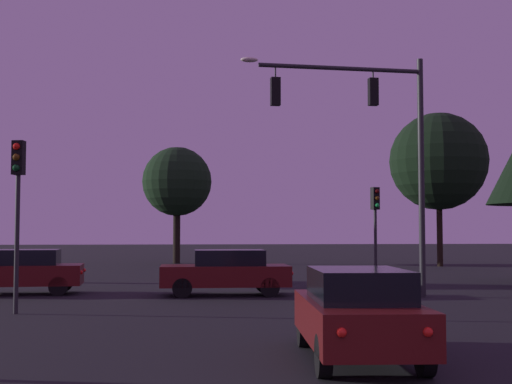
{
  "coord_description": "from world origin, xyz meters",
  "views": [
    {
      "loc": [
        -1.78,
        -5.67,
        2.14
      ],
      "look_at": [
        0.67,
        18.44,
        3.52
      ],
      "focal_mm": 48.64,
      "sensor_mm": 36.0,
      "label": 1
    }
  ],
  "objects_px": {
    "car_nearside_lane": "(357,312)",
    "car_crossing_left": "(226,271)",
    "traffic_light_corner_right": "(18,191)",
    "car_crossing_right": "(22,271)",
    "traffic_light_corner_left": "(376,215)",
    "traffic_signal_mast_arm": "(375,130)",
    "tree_right_cluster": "(439,162)",
    "tree_behind_sign": "(177,182)"
  },
  "relations": [
    {
      "from": "traffic_light_corner_left",
      "to": "car_nearside_lane",
      "type": "height_order",
      "value": "traffic_light_corner_left"
    },
    {
      "from": "car_crossing_left",
      "to": "car_crossing_right",
      "type": "xyz_separation_m",
      "value": [
        -6.91,
        1.06,
        -0.0
      ]
    },
    {
      "from": "traffic_signal_mast_arm",
      "to": "tree_right_cluster",
      "type": "height_order",
      "value": "tree_right_cluster"
    },
    {
      "from": "tree_behind_sign",
      "to": "traffic_light_corner_right",
      "type": "bearing_deg",
      "value": -97.76
    },
    {
      "from": "traffic_signal_mast_arm",
      "to": "tree_behind_sign",
      "type": "height_order",
      "value": "traffic_signal_mast_arm"
    },
    {
      "from": "traffic_signal_mast_arm",
      "to": "tree_behind_sign",
      "type": "bearing_deg",
      "value": 105.33
    },
    {
      "from": "tree_behind_sign",
      "to": "tree_right_cluster",
      "type": "height_order",
      "value": "tree_right_cluster"
    },
    {
      "from": "traffic_light_corner_left",
      "to": "car_crossing_left",
      "type": "distance_m",
      "value": 7.64
    },
    {
      "from": "traffic_light_corner_right",
      "to": "tree_behind_sign",
      "type": "distance_m",
      "value": 28.18
    },
    {
      "from": "traffic_light_corner_left",
      "to": "car_crossing_right",
      "type": "relative_size",
      "value": 0.92
    },
    {
      "from": "tree_right_cluster",
      "to": "car_crossing_right",
      "type": "bearing_deg",
      "value": -141.5
    },
    {
      "from": "tree_behind_sign",
      "to": "tree_right_cluster",
      "type": "distance_m",
      "value": 16.97
    },
    {
      "from": "traffic_light_corner_left",
      "to": "traffic_light_corner_right",
      "type": "height_order",
      "value": "traffic_light_corner_right"
    },
    {
      "from": "car_nearside_lane",
      "to": "car_crossing_left",
      "type": "distance_m",
      "value": 12.04
    },
    {
      "from": "car_nearside_lane",
      "to": "car_crossing_right",
      "type": "relative_size",
      "value": 1.01
    },
    {
      "from": "tree_behind_sign",
      "to": "tree_right_cluster",
      "type": "relative_size",
      "value": 0.82
    },
    {
      "from": "traffic_light_corner_right",
      "to": "tree_behind_sign",
      "type": "relative_size",
      "value": 0.58
    },
    {
      "from": "traffic_signal_mast_arm",
      "to": "traffic_light_corner_right",
      "type": "distance_m",
      "value": 11.25
    },
    {
      "from": "traffic_light_corner_right",
      "to": "car_crossing_right",
      "type": "relative_size",
      "value": 1.06
    },
    {
      "from": "traffic_light_corner_left",
      "to": "traffic_light_corner_right",
      "type": "distance_m",
      "value": 14.77
    },
    {
      "from": "traffic_light_corner_left",
      "to": "car_crossing_left",
      "type": "relative_size",
      "value": 0.9
    },
    {
      "from": "traffic_light_corner_right",
      "to": "car_crossing_left",
      "type": "height_order",
      "value": "traffic_light_corner_right"
    },
    {
      "from": "traffic_light_corner_right",
      "to": "car_crossing_right",
      "type": "distance_m",
      "value": 6.35
    },
    {
      "from": "car_crossing_left",
      "to": "car_crossing_right",
      "type": "height_order",
      "value": "same"
    },
    {
      "from": "traffic_signal_mast_arm",
      "to": "tree_right_cluster",
      "type": "relative_size",
      "value": 0.83
    },
    {
      "from": "traffic_signal_mast_arm",
      "to": "tree_behind_sign",
      "type": "xyz_separation_m",
      "value": [
        -6.71,
        24.49,
        0.01
      ]
    },
    {
      "from": "traffic_signal_mast_arm",
      "to": "tree_behind_sign",
      "type": "distance_m",
      "value": 25.4
    },
    {
      "from": "tree_right_cluster",
      "to": "traffic_light_corner_right",
      "type": "bearing_deg",
      "value": -131.46
    },
    {
      "from": "traffic_light_corner_left",
      "to": "tree_right_cluster",
      "type": "relative_size",
      "value": 0.41
    },
    {
      "from": "traffic_light_corner_left",
      "to": "tree_right_cluster",
      "type": "distance_m",
      "value": 16.37
    },
    {
      "from": "traffic_light_corner_left",
      "to": "car_nearside_lane",
      "type": "relative_size",
      "value": 0.91
    },
    {
      "from": "car_crossing_right",
      "to": "traffic_light_corner_left",
      "type": "bearing_deg",
      "value": 12.28
    },
    {
      "from": "car_nearside_lane",
      "to": "tree_right_cluster",
      "type": "distance_m",
      "value": 32.8
    },
    {
      "from": "traffic_light_corner_right",
      "to": "tree_behind_sign",
      "type": "xyz_separation_m",
      "value": [
        3.79,
        27.84,
        2.25
      ]
    },
    {
      "from": "car_nearside_lane",
      "to": "car_crossing_right",
      "type": "height_order",
      "value": "same"
    },
    {
      "from": "car_nearside_lane",
      "to": "tree_behind_sign",
      "type": "bearing_deg",
      "value": 95.6
    },
    {
      "from": "traffic_signal_mast_arm",
      "to": "car_crossing_left",
      "type": "relative_size",
      "value": 1.8
    },
    {
      "from": "traffic_signal_mast_arm",
      "to": "car_crossing_left",
      "type": "distance_m",
      "value": 6.79
    },
    {
      "from": "traffic_light_corner_right",
      "to": "car_crossing_right",
      "type": "xyz_separation_m",
      "value": [
        -1.17,
        5.76,
        -2.4
      ]
    },
    {
      "from": "traffic_light_corner_right",
      "to": "car_crossing_left",
      "type": "distance_m",
      "value": 7.8
    },
    {
      "from": "car_nearside_lane",
      "to": "car_crossing_left",
      "type": "relative_size",
      "value": 0.98
    },
    {
      "from": "traffic_signal_mast_arm",
      "to": "car_crossing_right",
      "type": "bearing_deg",
      "value": 168.31
    }
  ]
}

